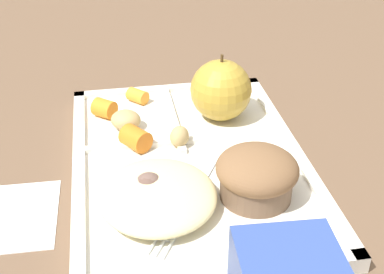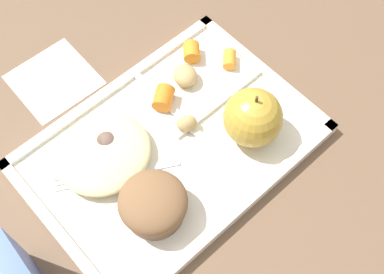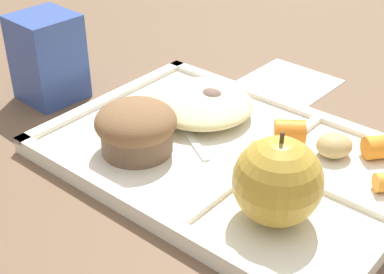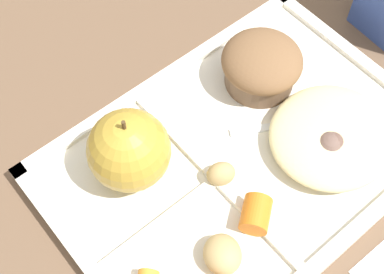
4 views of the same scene
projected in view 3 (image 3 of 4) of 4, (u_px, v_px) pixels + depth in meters
The scene contains 14 objects.
ground at pixel (228, 163), 0.58m from camera, with size 6.00×6.00×0.00m, color brown.
lunch_tray at pixel (229, 157), 0.57m from camera, with size 0.37×0.26×0.02m.
green_apple at pixel (278, 181), 0.47m from camera, with size 0.08×0.08×0.09m.
bran_muffin at pixel (136, 128), 0.56m from camera, with size 0.08×0.08×0.05m.
carrot_slice_back at pixel (290, 132), 0.58m from camera, with size 0.03×0.03×0.03m, color orange.
carrot_slice_small at pixel (378, 147), 0.56m from camera, with size 0.02×0.02×0.03m, color orange.
potato_chunk_browned at pixel (260, 152), 0.55m from camera, with size 0.03×0.02×0.02m, color tan.
potato_chunk_wedge at pixel (334, 145), 0.56m from camera, with size 0.04×0.03×0.02m, color tan.
egg_noodle_pile at pixel (199, 103), 0.63m from camera, with size 0.12×0.12×0.03m, color beige.
meatball_center at pixel (210, 102), 0.63m from camera, with size 0.03×0.03×0.03m, color brown.
meatball_side at pixel (211, 102), 0.63m from camera, with size 0.03×0.03×0.03m, color brown.
plastic_fork at pixel (179, 116), 0.63m from camera, with size 0.14×0.09×0.00m.
milk_carton at pixel (48, 58), 0.68m from camera, with size 0.07×0.07×0.11m, color #334C99.
paper_napkin at pixel (288, 82), 0.74m from camera, with size 0.11×0.11×0.00m, color white.
Camera 3 is at (-0.28, 0.39, 0.33)m, focal length 52.41 mm.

